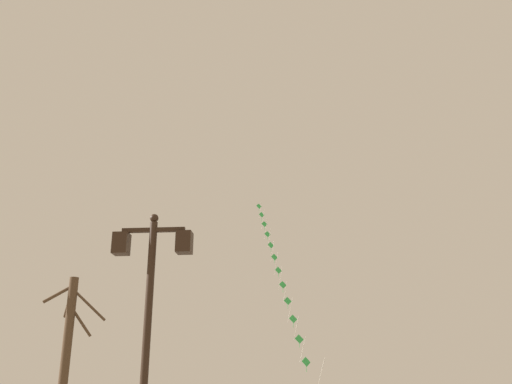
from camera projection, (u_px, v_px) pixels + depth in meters
name	position (u px, v px, depth m)	size (l,w,h in m)	color
twin_lantern_lamp_post	(150.00, 291.00, 9.98)	(1.46, 0.28, 4.70)	black
kite_train	(279.00, 274.00, 29.51)	(3.80, 16.06, 13.73)	brown
bare_tree	(66.00, 353.00, 17.03)	(1.99, 0.95, 4.96)	#4C3826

